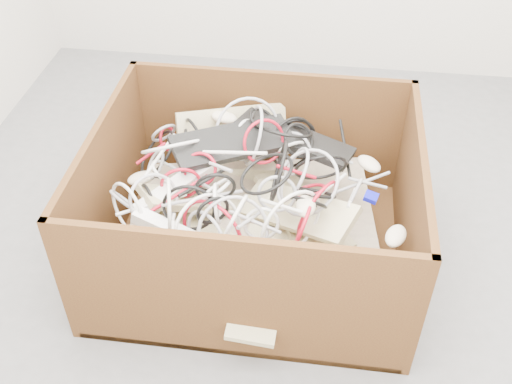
# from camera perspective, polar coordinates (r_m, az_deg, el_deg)

# --- Properties ---
(ground) EXTENTS (3.00, 3.00, 0.00)m
(ground) POSITION_cam_1_polar(r_m,az_deg,el_deg) (2.41, 2.86, -5.69)
(ground) COLOR #565759
(ground) RESTS_ON ground
(cardboard_box) EXTENTS (1.13, 0.94, 0.55)m
(cardboard_box) POSITION_cam_1_polar(r_m,az_deg,el_deg) (2.30, -0.44, -3.26)
(cardboard_box) COLOR #3A1B0E
(cardboard_box) RESTS_ON ground
(keyboard_pile) EXTENTS (0.83, 1.00, 0.35)m
(keyboard_pile) POSITION_cam_1_polar(r_m,az_deg,el_deg) (2.23, 0.11, -0.39)
(keyboard_pile) COLOR beige
(keyboard_pile) RESTS_ON cardboard_box
(mice_scatter) EXTENTS (1.02, 0.74, 0.20)m
(mice_scatter) POSITION_cam_1_polar(r_m,az_deg,el_deg) (2.09, 1.16, -0.89)
(mice_scatter) COLOR beige
(mice_scatter) RESTS_ON keyboard_pile
(power_strip_left) EXTENTS (0.28, 0.28, 0.14)m
(power_strip_left) POSITION_cam_1_polar(r_m,az_deg,el_deg) (2.15, -7.31, 0.54)
(power_strip_left) COLOR white
(power_strip_left) RESTS_ON keyboard_pile
(power_strip_right) EXTENTS (0.27, 0.12, 0.09)m
(power_strip_right) POSITION_cam_1_polar(r_m,az_deg,el_deg) (2.01, -8.00, -3.53)
(power_strip_right) COLOR white
(power_strip_right) RESTS_ON keyboard_pile
(vga_plug) EXTENTS (0.06, 0.05, 0.03)m
(vga_plug) POSITION_cam_1_polar(r_m,az_deg,el_deg) (2.12, 10.65, -0.47)
(vga_plug) COLOR #0B0EAC
(vga_plug) RESTS_ON keyboard_pile
(cable_tangle) EXTENTS (1.00, 0.79, 0.43)m
(cable_tangle) POSITION_cam_1_polar(r_m,az_deg,el_deg) (2.12, -1.66, 1.32)
(cable_tangle) COLOR #9D9CA2
(cable_tangle) RESTS_ON keyboard_pile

